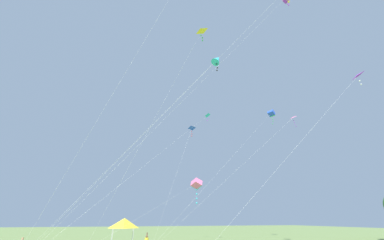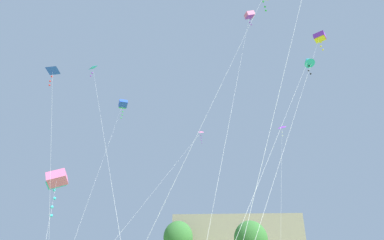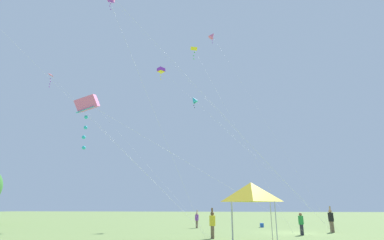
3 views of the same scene
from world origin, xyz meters
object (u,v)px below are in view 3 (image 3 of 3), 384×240
person_black_shirt (331,219)px  kite_purple_box_9 (161,70)px  festival_tent (251,192)px  kite_pink_box_2 (111,0)px  kite_pink_box_3 (87,105)px  person_yellow_shirt (212,224)px  cooler_box (262,225)px  kite_pink_diamond_7 (212,36)px  kite_cyan_diamond_0 (194,100)px  person_green_shirt (301,223)px  person_purple_shirt (197,219)px  kite_yellow_delta_5 (195,50)px  kite_pink_delta_1 (53,78)px  kite_purple_delta_10 (93,103)px

person_black_shirt → kite_purple_box_9: (10.82, 17.78, 19.97)m
festival_tent → kite_pink_box_2: kite_pink_box_2 is taller
kite_pink_box_3 → person_yellow_shirt: bearing=-56.1°
cooler_box → kite_pink_diamond_7: kite_pink_diamond_7 is taller
kite_cyan_diamond_0 → kite_purple_box_9: size_ratio=0.73×
person_green_shirt → kite_pink_diamond_7: size_ratio=0.06×
person_yellow_shirt → person_purple_shirt: person_yellow_shirt is taller
festival_tent → kite_yellow_delta_5: 23.45m
kite_pink_box_2 → kite_purple_box_9: size_ratio=1.41×
kite_pink_delta_1 → person_green_shirt: bearing=-95.1°
kite_yellow_delta_5 → kite_purple_delta_10: bearing=76.8°
person_purple_shirt → kite_pink_box_2: kite_pink_box_2 is taller
person_black_shirt → kite_pink_box_3: 21.27m
kite_pink_delta_1 → kite_yellow_delta_5: bearing=-68.0°
person_yellow_shirt → kite_pink_box_3: bearing=-74.4°
kite_cyan_diamond_0 → cooler_box: bearing=-103.8°
cooler_box → kite_pink_delta_1: kite_pink_delta_1 is taller
kite_cyan_diamond_0 → kite_pink_delta_1: bearing=120.9°
festival_tent → kite_pink_diamond_7: kite_pink_diamond_7 is taller
person_yellow_shirt → person_black_shirt: bearing=106.4°
person_yellow_shirt → person_green_shirt: 7.31m
kite_pink_box_3 → kite_purple_delta_10: kite_purple_delta_10 is taller
person_purple_shirt → person_black_shirt: bearing=-44.0°
cooler_box → kite_purple_delta_10: 26.44m
festival_tent → kite_yellow_delta_5: kite_yellow_delta_5 is taller
person_yellow_shirt → kite_pink_box_2: bearing=-148.2°
festival_tent → person_green_shirt: size_ratio=2.14×
kite_pink_box_3 → kite_pink_diamond_7: kite_pink_diamond_7 is taller
kite_pink_box_3 → kite_yellow_delta_5: size_ratio=0.71×
person_yellow_shirt → kite_purple_delta_10: (14.88, 17.20, 14.67)m
kite_pink_box_2 → kite_pink_box_3: bearing=-156.7°
cooler_box → kite_pink_diamond_7: 25.54m
person_black_shirt → kite_pink_box_2: bearing=-163.5°
person_black_shirt → kite_yellow_delta_5: size_ratio=0.10×
kite_cyan_diamond_0 → person_green_shirt: bearing=-137.7°
kite_pink_box_3 → kite_yellow_delta_5: bearing=-15.3°
kite_pink_box_2 → cooler_box: bearing=-89.6°
cooler_box → kite_pink_box_2: size_ratio=0.02×
person_green_shirt → kite_pink_box_2: kite_pink_box_2 is taller
person_green_shirt → kite_purple_box_9: 28.52m
person_black_shirt → kite_purple_box_9: kite_purple_box_9 is taller
cooler_box → kite_yellow_delta_5: kite_yellow_delta_5 is taller
kite_pink_diamond_7 → kite_yellow_delta_5: bearing=155.6°
festival_tent → cooler_box: 15.49m
kite_cyan_diamond_0 → kite_pink_box_3: 20.49m
kite_pink_box_2 → person_yellow_shirt: bearing=-129.9°
person_green_shirt → kite_pink_box_2: size_ratio=0.05×
kite_cyan_diamond_0 → kite_purple_delta_10: (0.85, 14.06, 0.64)m
cooler_box → person_purple_shirt: 6.86m
kite_yellow_delta_5 → kite_purple_box_9: (5.85, 5.66, 0.39)m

